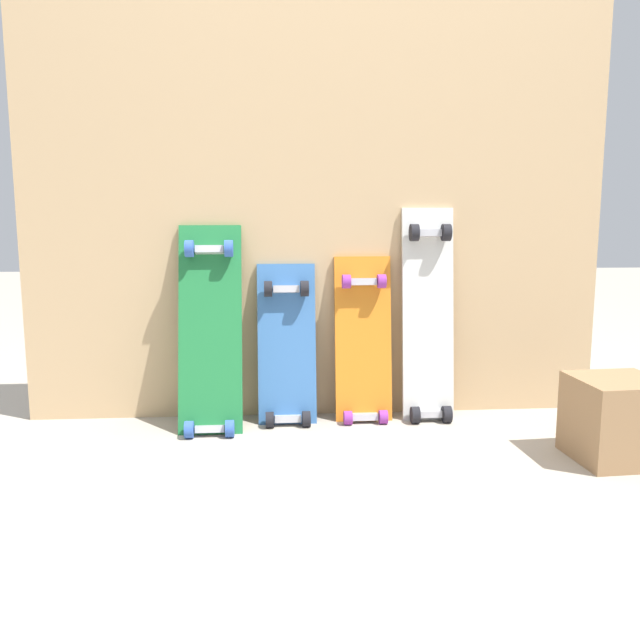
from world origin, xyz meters
The scene contains 7 objects.
ground_plane centered at (0.00, 0.00, 0.00)m, with size 12.00×12.00×0.00m, color #A89E8E.
plywood_wall_panel centered at (0.00, 0.07, 0.81)m, with size 2.05×0.04×1.63m, color tan.
skateboard_green centered at (-0.37, -0.07, 0.31)m, with size 0.21×0.27×0.76m.
skateboard_blue centered at (-0.11, -0.02, 0.24)m, with size 0.20×0.18×0.62m.
skateboard_orange centered at (0.16, -0.01, 0.25)m, with size 0.20×0.16×0.65m.
skateboard_white centered at (0.39, -0.02, 0.34)m, with size 0.18×0.17×0.81m.
wooden_crate centered at (0.85, -0.48, 0.12)m, with size 0.25×0.25×0.25m, color #99724C.
Camera 1 is at (-0.18, -2.37, 0.74)m, focal length 38.54 mm.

